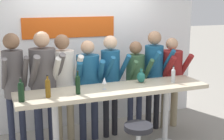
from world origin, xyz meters
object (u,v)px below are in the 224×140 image
Objects in this scene: tasting_table at (114,97)px; person_far_right at (154,69)px; person_center_left at (63,78)px; person_left at (44,78)px; person_center at (88,80)px; person_center_right at (111,74)px; person_far_left at (14,78)px; wine_bottle_2 at (173,75)px; person_right at (135,77)px; wine_bottle_0 at (21,91)px; wine_bottle_1 at (78,84)px; wine_bottle_3 at (48,87)px; wine_glass_0 at (104,81)px; person_rightmost at (171,73)px; decorative_vase at (141,77)px.

tasting_table is 1.59× the size of person_far_right.
person_left is at bearing 178.75° from person_center_left.
person_center_right is (0.39, 0.01, 0.06)m from person_center.
person_far_left is 6.97× the size of wine_bottle_2.
person_far_right is (0.36, 0.01, 0.11)m from person_right.
wine_bottle_0 is (-1.33, -0.15, 0.28)m from tasting_table.
person_far_right is at bearing -4.44° from person_far_left.
person_far_left is at bearing 168.54° from person_center_right.
wine_bottle_2 is at bearing -19.52° from person_far_left.
wine_bottle_2 is at bearing -28.23° from person_left.
person_center is 1.20m from person_far_right.
person_center_right is (0.79, -0.01, -0.01)m from person_center_left.
wine_bottle_3 is (-0.41, -0.01, -0.01)m from wine_bottle_1.
wine_bottle_0 is at bearing -173.36° from wine_glass_0.
person_center_right is 9.83× the size of wine_glass_0.
person_far_left is 1.03× the size of person_center_left.
wine_bottle_0 is 0.35m from wine_bottle_3.
person_rightmost is 9.35× the size of wine_glass_0.
person_center_left is 0.41m from person_center.
person_right is (0.62, 0.59, 0.11)m from tasting_table.
person_rightmost is 2.42m from wine_bottle_3.
tasting_table is at bearing 6.40° from wine_bottle_0.
person_left is at bearing -171.72° from person_center.
person_left reaches higher than person_far_left.
person_left reaches higher than wine_bottle_3.
wine_glass_0 is at bearing -129.41° from person_center_right.
person_rightmost is at bearing 22.40° from wine_glass_0.
tasting_table is at bearing -63.57° from person_center.
person_center_right is at bearing 73.88° from tasting_table.
person_far_right is 6.78× the size of wine_bottle_2.
tasting_table is at bearing -162.30° from person_rightmost.
person_center_right is 1.69m from wine_bottle_0.
wine_bottle_1 is 1.84× the size of wine_glass_0.
person_right reaches higher than wine_bottle_0.
person_center is at bearing 94.78° from wine_glass_0.
person_right reaches higher than wine_bottle_2.
person_center_right is 0.80m from person_far_right.
person_center_right is at bearing 8.01° from person_center.
wine_glass_0 is at bearing 6.64° from wine_bottle_0.
person_rightmost is at bearing 16.90° from wine_bottle_3.
person_far_right is 5.77× the size of wine_bottle_0.
tasting_table is at bearing -138.86° from person_right.
person_left reaches higher than person_center_left.
decorative_vase is at bearing 159.73° from wine_bottle_2.
person_center_right is at bearing 43.27° from wine_bottle_1.
tasting_table is 9.19× the size of wine_bottle_0.
person_left reaches higher than wine_bottle_2.
person_left is at bearing 177.36° from person_right.
person_center is 0.96× the size of person_center_right.
decorative_vase is (0.72, -0.47, 0.09)m from person_center.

